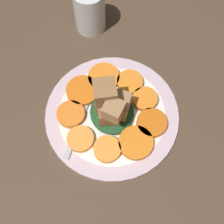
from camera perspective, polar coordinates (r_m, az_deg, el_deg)
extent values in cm
cube|color=#4C3828|center=(66.85, 0.00, -1.05)|extent=(120.00, 120.00, 2.00)
cylinder|color=silver|center=(65.46, 0.00, -0.55)|extent=(27.99, 27.99, 1.00)
cylinder|color=white|center=(65.42, 0.00, -0.54)|extent=(22.39, 22.39, 1.00)
cylinder|color=orange|center=(65.92, 6.04, 2.36)|extent=(5.35, 5.35, 1.36)
cylinder|color=orange|center=(67.51, 3.27, 5.46)|extent=(5.60, 5.60, 1.36)
cylinder|color=orange|center=(67.97, -1.50, 6.30)|extent=(6.85, 6.85, 1.36)
cylinder|color=orange|center=(66.72, -5.42, 3.87)|extent=(6.95, 6.95, 1.36)
cylinder|color=orange|center=(64.69, -7.51, -0.43)|extent=(5.83, 5.83, 1.36)
cylinder|color=orange|center=(62.58, -5.79, -4.93)|extent=(5.42, 5.42, 1.36)
cylinder|color=orange|center=(61.65, -0.88, -6.81)|extent=(5.47, 5.47, 1.36)
cylinder|color=orange|center=(62.19, 4.37, -5.65)|extent=(6.97, 6.97, 1.36)
cylinder|color=orange|center=(63.94, 7.28, -1.99)|extent=(6.23, 6.23, 1.36)
ellipsoid|color=#1E4723|center=(63.96, 0.00, 0.01)|extent=(10.00, 9.00, 2.06)
cube|color=brown|center=(61.58, 0.07, 1.18)|extent=(3.56, 3.56, 3.32)
cube|color=#9E754C|center=(60.96, 1.01, 1.28)|extent=(6.01, 6.01, 4.57)
cube|color=#9E754C|center=(61.54, -0.98, 1.96)|extent=(5.00, 5.00, 4.12)
cube|color=brown|center=(60.60, -0.57, -0.05)|extent=(4.21, 4.21, 4.07)
cube|color=#9E754C|center=(57.20, 0.53, 0.40)|extent=(4.90, 4.90, 3.56)
cube|color=olive|center=(57.67, -1.31, 3.66)|extent=(4.34, 4.34, 4.21)
cube|color=#B2B2B7|center=(63.79, -6.52, -3.33)|extent=(11.74, 5.97, 0.40)
cube|color=#B2B2B7|center=(66.12, -4.52, 2.06)|extent=(2.30, 2.72, 0.40)
cube|color=#B2B2B7|center=(67.61, -4.45, 4.61)|extent=(4.58, 2.24, 0.40)
cube|color=#B2B2B7|center=(67.48, -3.92, 4.47)|extent=(4.58, 2.24, 0.40)
cube|color=#B2B2B7|center=(67.34, -3.38, 4.32)|extent=(4.58, 2.24, 0.40)
cube|color=#B2B2B7|center=(67.22, -2.84, 4.18)|extent=(4.58, 2.24, 0.40)
cylinder|color=silver|center=(74.06, -4.11, 18.19)|extent=(7.20, 7.20, 11.05)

